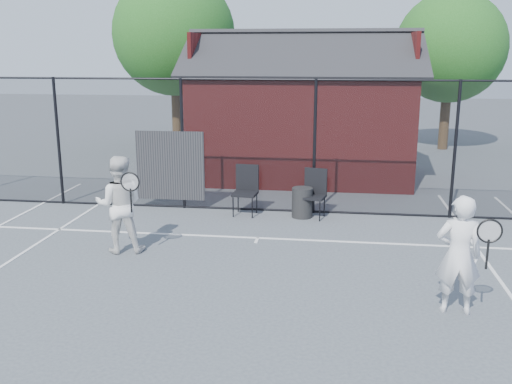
# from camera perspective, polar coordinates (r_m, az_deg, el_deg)

# --- Properties ---
(ground) EXTENTS (80.00, 80.00, 0.00)m
(ground) POSITION_cam_1_polar(r_m,az_deg,el_deg) (8.44, -2.57, -11.02)
(ground) COLOR #43484C
(ground) RESTS_ON ground
(court_lines) EXTENTS (11.02, 18.00, 0.01)m
(court_lines) POSITION_cam_1_polar(r_m,az_deg,el_deg) (7.28, -4.49, -15.28)
(court_lines) COLOR silver
(court_lines) RESTS_ON ground
(fence) EXTENTS (22.04, 3.00, 3.00)m
(fence) POSITION_cam_1_polar(r_m,az_deg,el_deg) (12.82, 0.01, 4.39)
(fence) COLOR black
(fence) RESTS_ON ground
(clubhouse) EXTENTS (6.50, 4.36, 4.19)m
(clubhouse) POSITION_cam_1_polar(r_m,az_deg,el_deg) (16.67, 4.65, 7.07)
(clubhouse) COLOR maroon
(clubhouse) RESTS_ON ground
(tree_left) EXTENTS (4.48, 4.48, 6.44)m
(tree_left) POSITION_cam_1_polar(r_m,az_deg,el_deg) (21.86, -8.20, 15.34)
(tree_left) COLOR #2F2012
(tree_left) RESTS_ON ground
(tree_right) EXTENTS (3.97, 3.97, 5.70)m
(tree_right) POSITION_cam_1_polar(r_m,az_deg,el_deg) (22.41, 18.84, 13.49)
(tree_right) COLOR #2F2012
(tree_right) RESTS_ON ground
(player_front) EXTENTS (0.76, 0.57, 1.69)m
(player_front) POSITION_cam_1_polar(r_m,az_deg,el_deg) (8.31, 19.62, -5.94)
(player_front) COLOR silver
(player_front) RESTS_ON ground
(player_back) EXTENTS (1.02, 0.84, 1.77)m
(player_back) POSITION_cam_1_polar(r_m,az_deg,el_deg) (10.52, -13.50, -1.20)
(player_back) COLOR silver
(player_back) RESTS_ON ground
(chair_left) EXTENTS (0.60, 0.62, 1.05)m
(chair_left) POSITION_cam_1_polar(r_m,az_deg,el_deg) (12.48, 5.73, -0.27)
(chair_left) COLOR black
(chair_left) RESTS_ON ground
(chair_right) EXTENTS (0.57, 0.59, 1.08)m
(chair_right) POSITION_cam_1_polar(r_m,az_deg,el_deg) (12.64, -1.11, 0.06)
(chair_right) COLOR black
(chair_right) RESTS_ON ground
(waste_bin) EXTENTS (0.46, 0.46, 0.66)m
(waste_bin) POSITION_cam_1_polar(r_m,az_deg,el_deg) (12.56, 4.64, -1.06)
(waste_bin) COLOR #262626
(waste_bin) RESTS_ON ground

